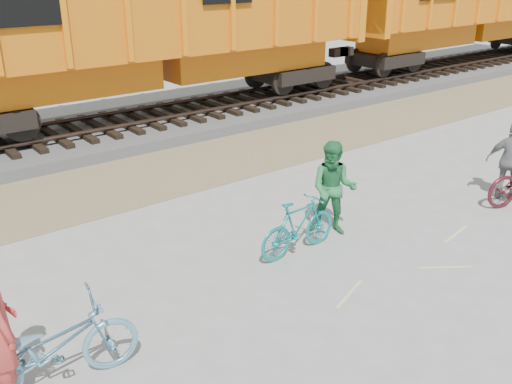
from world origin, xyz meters
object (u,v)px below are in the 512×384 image
Objects in this scene: person_man at (333,189)px; person_woman at (511,161)px; bicycle_teal at (298,226)px; hopper_car_right at (466,1)px; bicycle_blue at (51,348)px; hopper_car_center at (155,23)px.

person_woman is at bearing 35.67° from person_man.
hopper_car_right is at bearing -65.20° from bicycle_teal.
person_woman is (9.43, -0.17, 0.29)m from bicycle_blue.
person_woman is at bearing -142.42° from hopper_car_right.
person_woman is (3.00, -9.23, -2.18)m from hopper_car_center.
person_woman is at bearing -84.09° from bicycle_blue.
bicycle_teal is 1.09m from person_man.
person_man is at bearing -153.04° from hopper_car_right.
bicycle_blue is at bearing -157.09° from hopper_car_right.
person_man is at bearing -97.07° from hopper_car_center.
hopper_car_center is 8.94m from bicycle_teal.
hopper_car_center is 11.38m from bicycle_blue.
hopper_car_center reaches higher than bicycle_teal.
hopper_car_center is at bearing -14.88° from bicycle_teal.
person_man reaches higher than bicycle_teal.
hopper_car_center reaches higher than person_man.
person_man is at bearing -80.02° from bicycle_teal.
bicycle_blue is at bearing 97.85° from bicycle_teal.
hopper_car_center is at bearing -28.40° from bicycle_blue.
hopper_car_center is 1.00× the size of hopper_car_right.
person_woman is at bearing -71.97° from hopper_car_center.
person_man is at bearing -73.45° from bicycle_blue.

